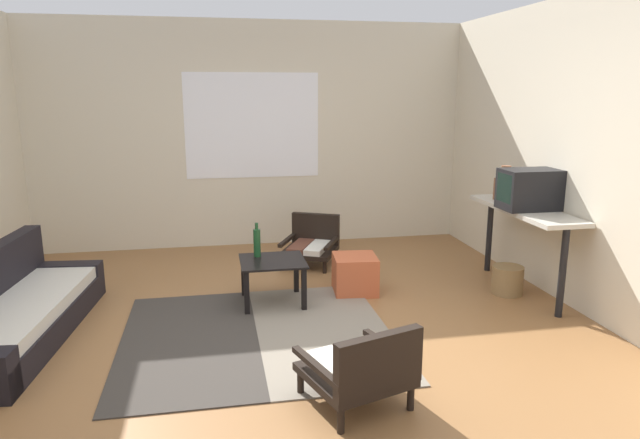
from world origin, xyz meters
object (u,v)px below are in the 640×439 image
Objects in this scene: crt_television at (531,189)px; coffee_table at (272,269)px; wicker_basket at (507,280)px; console_shelf at (524,218)px; glass_bottle at (257,242)px; ottoman_orange at (355,274)px; armchair_striped_foreground at (361,368)px; couch at (13,313)px; clay_vase at (505,187)px; armchair_by_window at (311,243)px.

coffee_table is at bearing 175.33° from crt_television.
coffee_table is 2.23m from wicker_basket.
console_shelf is 2.51m from glass_bottle.
console_shelf is (1.56, -0.27, 0.55)m from ottoman_orange.
glass_bottle is (-0.46, 1.97, 0.28)m from armchair_striped_foreground.
console_shelf is at bearing 17.13° from wicker_basket.
couch is at bearing -169.49° from ottoman_orange.
couch is 6.12× the size of clay_vase.
wicker_basket is (-0.15, -0.45, -0.81)m from clay_vase.
console_shelf is (1.81, -1.27, 0.49)m from armchair_by_window.
glass_bottle is at bearing -124.07° from armchair_by_window.
glass_bottle reaches higher than armchair_striped_foreground.
crt_television reaches higher than ottoman_orange.
coffee_table is (2.05, 0.38, 0.11)m from couch.
armchair_striped_foreground is 2.03m from ottoman_orange.
wicker_basket is (1.66, -1.32, -0.10)m from armchair_by_window.
couch is 2.77× the size of armchair_by_window.
console_shelf is at bearing 87.36° from crt_television.
armchair_striped_foreground reaches higher than ottoman_orange.
couch is at bearing 148.73° from armchair_striped_foreground.
console_shelf is (2.02, 1.71, 0.47)m from armchair_striped_foreground.
armchair_by_window is 1.03m from ottoman_orange.
glass_bottle reaches higher than wicker_basket.
glass_bottle reaches higher than armchair_by_window.
crt_television reaches higher than glass_bottle.
couch is 2.90m from ottoman_orange.
armchair_striped_foreground reaches higher than wicker_basket.
crt_television is at bearing -36.57° from armchair_by_window.
armchair_striped_foreground is 2.31× the size of glass_bottle.
console_shelf reaches higher than couch.
ottoman_orange is 1.68m from console_shelf.
clay_vase is (0.00, 0.47, -0.06)m from crt_television.
crt_television reaches higher than armchair_by_window.
coffee_table is 1.83× the size of glass_bottle.
couch is at bearing -149.61° from armchair_by_window.
armchair_striped_foreground is (-0.22, -2.98, 0.02)m from armchair_by_window.
crt_television reaches higher than couch.
coffee_table is 1.43× the size of ottoman_orange.
console_shelf is at bearing -90.00° from clay_vase.
clay_vase reaches higher than ottoman_orange.
clay_vase is at bearing -25.74° from armchair_by_window.
clay_vase reaches higher than armchair_by_window.
console_shelf reaches higher than armchair_by_window.
coffee_table is 0.41× the size of console_shelf.
ottoman_orange is at bearing 10.51° from couch.
clay_vase reaches higher than console_shelf.
clay_vase reaches higher than wicker_basket.
clay_vase is at bearing 4.66° from ottoman_orange.
armchair_by_window reaches higher than wicker_basket.
ottoman_orange is at bearing 170.15° from console_shelf.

